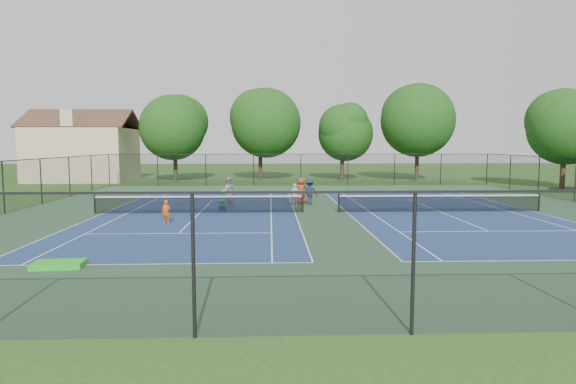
{
  "coord_description": "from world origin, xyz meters",
  "views": [
    {
      "loc": [
        -2.95,
        -27.59,
        3.97
      ],
      "look_at": [
        -1.94,
        -1.0,
        1.3
      ],
      "focal_mm": 30.0,
      "sensor_mm": 36.0,
      "label": 1
    }
  ],
  "objects_px": {
    "tree_back_a": "(174,124)",
    "bystander_a": "(295,195)",
    "tree_back_c": "(343,130)",
    "bystander_c": "(301,191)",
    "tree_side_e": "(565,123)",
    "clapboard_house": "(83,152)",
    "tree_back_b": "(260,120)",
    "ball_hopper": "(223,203)",
    "tree_back_d": "(418,117)",
    "instructor": "(228,192)",
    "bystander_b": "(310,192)",
    "child_player": "(166,212)",
    "ball_crate": "(223,209)"
  },
  "relations": [
    {
      "from": "bystander_c",
      "to": "instructor",
      "type": "bearing_deg",
      "value": 6.43
    },
    {
      "from": "tree_back_c",
      "to": "bystander_c",
      "type": "xyz_separation_m",
      "value": [
        -5.86,
        -20.81,
        -4.61
      ]
    },
    {
      "from": "tree_back_a",
      "to": "bystander_b",
      "type": "xyz_separation_m",
      "value": [
        12.65,
        -20.38,
        -5.19
      ]
    },
    {
      "from": "tree_back_c",
      "to": "instructor",
      "type": "relative_size",
      "value": 4.35
    },
    {
      "from": "bystander_a",
      "to": "bystander_c",
      "type": "xyz_separation_m",
      "value": [
        0.51,
        1.65,
        0.13
      ]
    },
    {
      "from": "bystander_c",
      "to": "ball_crate",
      "type": "height_order",
      "value": "bystander_c"
    },
    {
      "from": "clapboard_house",
      "to": "tree_back_b",
      "type": "bearing_deg",
      "value": 3.01
    },
    {
      "from": "tree_back_d",
      "to": "instructor",
      "type": "xyz_separation_m",
      "value": [
        -18.58,
        -21.48,
        -5.86
      ]
    },
    {
      "from": "child_player",
      "to": "ball_crate",
      "type": "bearing_deg",
      "value": 69.56
    },
    {
      "from": "tree_side_e",
      "to": "clapboard_house",
      "type": "distance_m",
      "value": 47.37
    },
    {
      "from": "tree_back_d",
      "to": "tree_side_e",
      "type": "height_order",
      "value": "tree_back_d"
    },
    {
      "from": "tree_side_e",
      "to": "clapboard_house",
      "type": "height_order",
      "value": "tree_side_e"
    },
    {
      "from": "clapboard_house",
      "to": "tree_back_a",
      "type": "bearing_deg",
      "value": -5.71
    },
    {
      "from": "tree_back_a",
      "to": "ball_hopper",
      "type": "bearing_deg",
      "value": -72.72
    },
    {
      "from": "clapboard_house",
      "to": "child_player",
      "type": "xyz_separation_m",
      "value": [
        14.9,
        -28.75,
        -2.49
      ]
    },
    {
      "from": "tree_back_b",
      "to": "tree_back_d",
      "type": "relative_size",
      "value": 0.97
    },
    {
      "from": "tree_back_c",
      "to": "bystander_c",
      "type": "height_order",
      "value": "tree_back_c"
    },
    {
      "from": "tree_back_b",
      "to": "instructor",
      "type": "height_order",
      "value": "tree_back_b"
    },
    {
      "from": "ball_crate",
      "to": "child_player",
      "type": "bearing_deg",
      "value": -117.75
    },
    {
      "from": "instructor",
      "to": "bystander_b",
      "type": "relative_size",
      "value": 1.14
    },
    {
      "from": "tree_side_e",
      "to": "instructor",
      "type": "bearing_deg",
      "value": -158.12
    },
    {
      "from": "tree_back_a",
      "to": "bystander_c",
      "type": "bearing_deg",
      "value": -58.49
    },
    {
      "from": "bystander_a",
      "to": "ball_hopper",
      "type": "distance_m",
      "value": 4.76
    },
    {
      "from": "bystander_c",
      "to": "ball_crate",
      "type": "distance_m",
      "value": 6.05
    },
    {
      "from": "tree_back_b",
      "to": "bystander_a",
      "type": "height_order",
      "value": "tree_back_b"
    },
    {
      "from": "clapboard_house",
      "to": "bystander_b",
      "type": "bearing_deg",
      "value": -43.35
    },
    {
      "from": "child_player",
      "to": "tree_back_d",
      "type": "bearing_deg",
      "value": 60.06
    },
    {
      "from": "clapboard_house",
      "to": "bystander_c",
      "type": "relative_size",
      "value": 6.21
    },
    {
      "from": "tree_side_e",
      "to": "ball_crate",
      "type": "height_order",
      "value": "tree_side_e"
    },
    {
      "from": "tree_back_c",
      "to": "bystander_b",
      "type": "relative_size",
      "value": 4.97
    },
    {
      "from": "tree_back_c",
      "to": "instructor",
      "type": "height_order",
      "value": "tree_back_c"
    },
    {
      "from": "tree_back_b",
      "to": "bystander_c",
      "type": "bearing_deg",
      "value": -81.8
    },
    {
      "from": "tree_back_a",
      "to": "tree_back_d",
      "type": "distance_m",
      "value": 26.01
    },
    {
      "from": "tree_back_c",
      "to": "ball_hopper",
      "type": "height_order",
      "value": "tree_back_c"
    },
    {
      "from": "tree_back_b",
      "to": "bystander_a",
      "type": "xyz_separation_m",
      "value": [
        2.63,
        -23.46,
        -5.85
      ]
    },
    {
      "from": "instructor",
      "to": "bystander_a",
      "type": "distance_m",
      "value": 4.22
    },
    {
      "from": "ball_hopper",
      "to": "child_player",
      "type": "bearing_deg",
      "value": -117.75
    },
    {
      "from": "tree_back_d",
      "to": "instructor",
      "type": "bearing_deg",
      "value": -130.86
    },
    {
      "from": "bystander_c",
      "to": "tree_back_b",
      "type": "bearing_deg",
      "value": -94.86
    },
    {
      "from": "tree_back_c",
      "to": "tree_side_e",
      "type": "bearing_deg",
      "value": -31.43
    },
    {
      "from": "tree_side_e",
      "to": "ball_crate",
      "type": "distance_m",
      "value": 32.18
    },
    {
      "from": "bystander_a",
      "to": "ball_hopper",
      "type": "xyz_separation_m",
      "value": [
        -4.39,
        -1.83,
        -0.24
      ]
    },
    {
      "from": "instructor",
      "to": "ball_crate",
      "type": "distance_m",
      "value": 1.99
    },
    {
      "from": "tree_side_e",
      "to": "ball_hopper",
      "type": "xyz_separation_m",
      "value": [
        -28.75,
        -13.29,
        -5.31
      ]
    },
    {
      "from": "tree_back_b",
      "to": "ball_hopper",
      "type": "relative_size",
      "value": 27.29
    },
    {
      "from": "bystander_c",
      "to": "bystander_a",
      "type": "bearing_deg",
      "value": 59.9
    },
    {
      "from": "tree_back_a",
      "to": "bystander_a",
      "type": "xyz_separation_m",
      "value": [
        11.63,
        -21.46,
        -5.29
      ]
    },
    {
      "from": "bystander_b",
      "to": "ball_crate",
      "type": "distance_m",
      "value": 6.17
    },
    {
      "from": "tree_back_a",
      "to": "clapboard_house",
      "type": "height_order",
      "value": "tree_back_a"
    },
    {
      "from": "child_player",
      "to": "bystander_a",
      "type": "bearing_deg",
      "value": 50.36
    }
  ]
}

